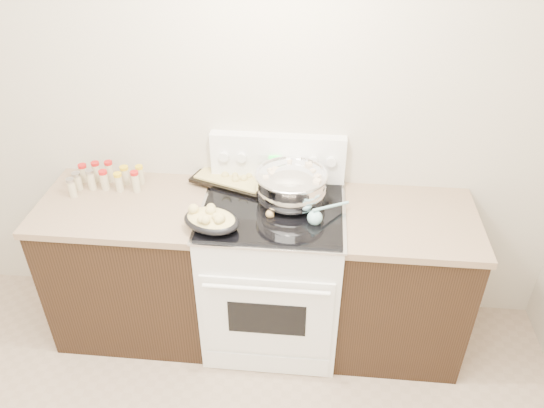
# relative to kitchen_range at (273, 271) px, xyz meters

# --- Properties ---
(room_shell) EXTENTS (4.10, 3.60, 2.75)m
(room_shell) POSITION_rel_kitchen_range_xyz_m (-0.35, -1.42, 1.21)
(room_shell) COLOR beige
(room_shell) RESTS_ON ground
(counter_left) EXTENTS (0.93, 0.67, 0.92)m
(counter_left) POSITION_rel_kitchen_range_xyz_m (-0.83, 0.01, -0.03)
(counter_left) COLOR black
(counter_left) RESTS_ON ground
(counter_right) EXTENTS (0.73, 0.67, 0.92)m
(counter_right) POSITION_rel_kitchen_range_xyz_m (0.73, 0.01, -0.03)
(counter_right) COLOR black
(counter_right) RESTS_ON ground
(kitchen_range) EXTENTS (0.78, 0.73, 1.22)m
(kitchen_range) POSITION_rel_kitchen_range_xyz_m (0.00, 0.00, 0.00)
(kitchen_range) COLOR white
(kitchen_range) RESTS_ON ground
(mixing_bowl) EXTENTS (0.47, 0.47, 0.23)m
(mixing_bowl) POSITION_rel_kitchen_range_xyz_m (0.09, 0.07, 0.54)
(mixing_bowl) COLOR silver
(mixing_bowl) RESTS_ON kitchen_range
(roasting_pan) EXTENTS (0.35, 0.29, 0.12)m
(roasting_pan) POSITION_rel_kitchen_range_xyz_m (-0.29, -0.21, 0.50)
(roasting_pan) COLOR black
(roasting_pan) RESTS_ON kitchen_range
(baking_sheet) EXTENTS (0.52, 0.44, 0.06)m
(baking_sheet) POSITION_rel_kitchen_range_xyz_m (-0.24, 0.28, 0.47)
(baking_sheet) COLOR black
(baking_sheet) RESTS_ON kitchen_range
(wooden_spoon) EXTENTS (0.04, 0.25, 0.04)m
(wooden_spoon) POSITION_rel_kitchen_range_xyz_m (-0.01, -0.04, 0.46)
(wooden_spoon) COLOR tan
(wooden_spoon) RESTS_ON kitchen_range
(blue_ladle) EXTENTS (0.22, 0.21, 0.10)m
(blue_ladle) POSITION_rel_kitchen_range_xyz_m (0.24, -0.11, 0.49)
(blue_ladle) COLOR #89C4CD
(blue_ladle) RESTS_ON kitchen_range
(spice_jars) EXTENTS (0.38, 0.23, 0.13)m
(spice_jars) POSITION_rel_kitchen_range_xyz_m (-0.98, 0.15, 0.49)
(spice_jars) COLOR #BFB28C
(spice_jars) RESTS_ON counter_left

